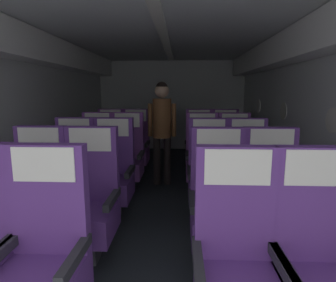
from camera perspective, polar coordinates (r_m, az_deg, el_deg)
The scene contains 22 objects.
ground at distance 3.89m, azimuth -1.05°, elevation -11.84°, with size 3.82×7.31×0.02m, color #23282D.
fuselage_shell at distance 3.90m, azimuth -0.84°, elevation 12.55°, with size 3.70×6.96×2.24m.
seat_a_left_aisle at distance 1.88m, azimuth -24.00°, elevation -21.54°, with size 0.48×0.50×1.14m.
seat_a_right_aisle at distance 1.86m, azimuth 28.05°, elevation -22.13°, with size 0.48×0.50×1.14m.
seat_a_right_window at distance 1.73m, azimuth 13.72°, elevation -23.84°, with size 0.48×0.50×1.14m.
seat_b_left_window at distance 2.76m, azimuth -24.77°, elevation -11.24°, with size 0.48×0.50×1.14m.
seat_b_left_aisle at distance 2.57m, azimuth -15.56°, elevation -12.23°, with size 0.48×0.50×1.14m.
seat_b_right_aisle at distance 2.58m, azimuth 20.13°, elevation -12.43°, with size 0.48×0.50×1.14m.
seat_b_right_window at distance 2.46m, azimuth 10.02°, elevation -13.03°, with size 0.48×0.50×1.14m.
seat_c_left_window at distance 3.47m, azimuth -18.50°, elevation -6.55°, with size 0.48×0.50×1.14m.
seat_c_left_aisle at distance 3.33m, azimuth -11.13°, elevation -6.92°, with size 0.48×0.50×1.14m.
seat_c_right_aisle at distance 3.34m, azimuth 15.73°, elevation -7.05°, with size 0.48×0.50×1.14m.
seat_c_right_window at distance 3.25m, azimuth 8.19°, elevation -7.23°, with size 0.48×0.50×1.14m.
seat_d_left_window at distance 4.24m, azimuth -14.18°, elevation -3.36°, with size 0.48×0.50×1.14m.
seat_d_left_aisle at distance 4.12m, azimuth -8.31°, elevation -3.56°, with size 0.48×0.50×1.14m.
seat_d_right_aisle at distance 4.13m, azimuth 13.26°, elevation -3.69°, with size 0.48×0.50×1.14m.
seat_d_right_window at distance 4.07m, azimuth 6.87°, elevation -3.70°, with size 0.48×0.50×1.14m.
seat_e_left_window at distance 5.02m, azimuth -11.60°, elevation -1.23°, with size 0.48×0.50×1.14m.
seat_e_left_aisle at distance 4.93m, azimuth -6.59°, elevation -1.29°, with size 0.48×0.50×1.14m.
seat_e_right_aisle at distance 4.93m, azimuth 11.49°, elevation -1.41°, with size 0.48×0.50×1.14m.
seat_e_right_window at distance 4.88m, azimuth 6.25°, elevation -1.40°, with size 0.48×0.50×1.14m.
flight_attendant at distance 4.28m, azimuth -1.22°, elevation 3.73°, with size 0.43×0.28×1.58m.
Camera 1 is at (0.24, -0.15, 1.43)m, focal length 30.18 mm.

